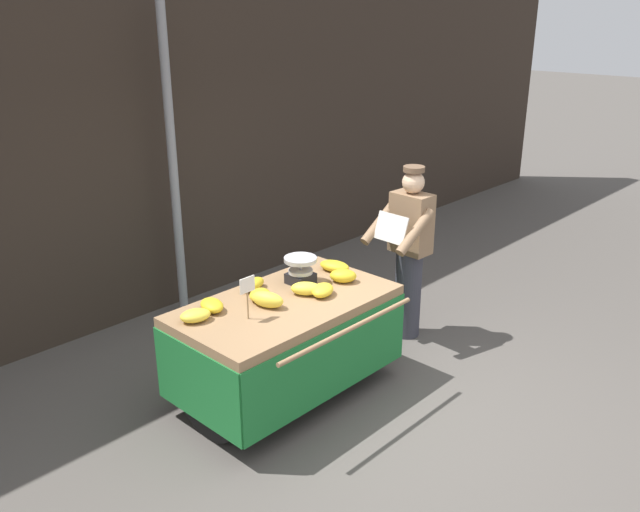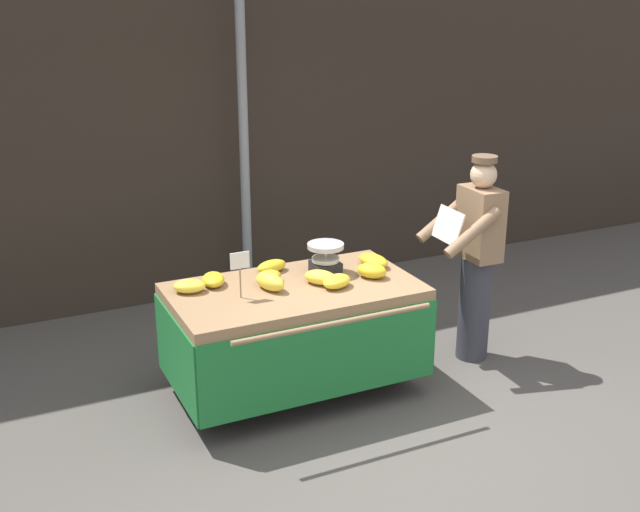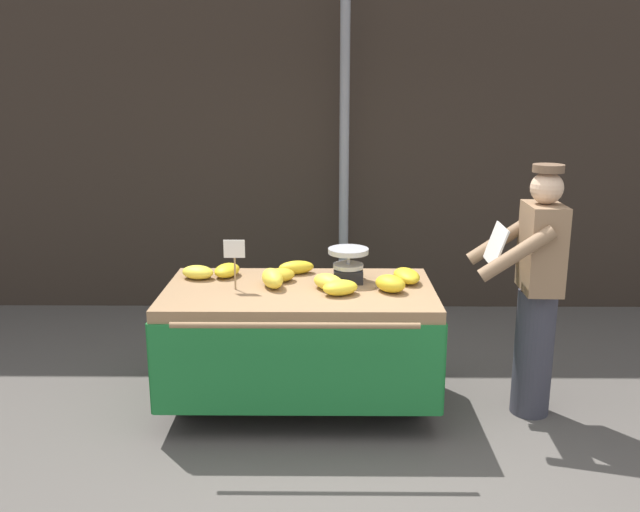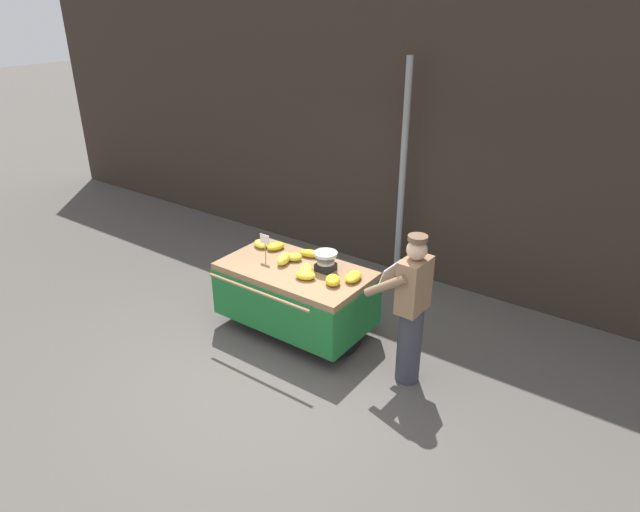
% 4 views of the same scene
% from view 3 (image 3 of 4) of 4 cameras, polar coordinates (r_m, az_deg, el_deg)
% --- Properties ---
extents(ground_plane, '(60.00, 60.00, 0.00)m').
position_cam_3_polar(ground_plane, '(4.21, 3.14, -17.52)').
color(ground_plane, '#514C47').
extents(back_wall, '(16.00, 0.24, 4.03)m').
position_cam_3_polar(back_wall, '(6.76, 2.14, 12.55)').
color(back_wall, '#332821').
rests_on(back_wall, ground).
extents(street_pole, '(0.09, 0.09, 3.14)m').
position_cam_3_polar(street_pole, '(6.39, 2.04, 8.47)').
color(street_pole, gray).
rests_on(street_pole, ground).
extents(banana_cart, '(1.84, 1.21, 0.87)m').
position_cam_3_polar(banana_cart, '(4.67, -1.73, -5.40)').
color(banana_cart, '#93704C').
rests_on(banana_cart, ground).
extents(weighing_scale, '(0.28, 0.28, 0.24)m').
position_cam_3_polar(weighing_scale, '(4.72, 2.38, -0.74)').
color(weighing_scale, black).
rests_on(weighing_scale, banana_cart).
extents(price_sign, '(0.14, 0.01, 0.34)m').
position_cam_3_polar(price_sign, '(4.53, -7.17, 0.20)').
color(price_sign, '#997A51').
rests_on(price_sign, banana_cart).
extents(banana_bunch_0, '(0.27, 0.28, 0.11)m').
position_cam_3_polar(banana_bunch_0, '(4.52, 5.89, -2.31)').
color(banana_bunch_0, gold).
rests_on(banana_bunch_0, banana_cart).
extents(banana_bunch_1, '(0.22, 0.31, 0.09)m').
position_cam_3_polar(banana_bunch_1, '(4.75, 7.25, -1.65)').
color(banana_bunch_1, gold).
rests_on(banana_bunch_1, banana_cart).
extents(banana_bunch_2, '(0.22, 0.28, 0.09)m').
position_cam_3_polar(banana_bunch_2, '(4.90, -7.78, -1.19)').
color(banana_bunch_2, gold).
rests_on(banana_bunch_2, banana_cart).
extents(banana_bunch_3, '(0.27, 0.23, 0.09)m').
position_cam_3_polar(banana_bunch_3, '(4.87, -10.19, -1.34)').
color(banana_bunch_3, yellow).
rests_on(banana_bunch_3, banana_cart).
extents(banana_bunch_4, '(0.25, 0.23, 0.09)m').
position_cam_3_polar(banana_bunch_4, '(4.74, -3.34, -1.60)').
color(banana_bunch_4, gold).
rests_on(banana_bunch_4, banana_cart).
extents(banana_bunch_5, '(0.21, 0.30, 0.13)m').
position_cam_3_polar(banana_bunch_5, '(4.61, -4.00, -1.87)').
color(banana_bunch_5, yellow).
rests_on(banana_bunch_5, banana_cart).
extents(banana_bunch_6, '(0.28, 0.25, 0.10)m').
position_cam_3_polar(banana_bunch_6, '(4.44, 1.70, -2.66)').
color(banana_bunch_6, yellow).
rests_on(banana_bunch_6, banana_cart).
extents(banana_bunch_7, '(0.27, 0.29, 0.11)m').
position_cam_3_polar(banana_bunch_7, '(4.54, 0.71, -2.19)').
color(banana_bunch_7, yellow).
rests_on(banana_bunch_7, banana_cart).
extents(banana_bunch_8, '(0.29, 0.20, 0.10)m').
position_cam_3_polar(banana_bunch_8, '(4.92, -2.00, -0.96)').
color(banana_bunch_8, gold).
rests_on(banana_bunch_8, banana_cart).
extents(vendor_person, '(0.59, 0.53, 1.71)m').
position_cam_3_polar(vendor_person, '(4.75, 17.61, -2.82)').
color(vendor_person, '#383842').
rests_on(vendor_person, ground).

